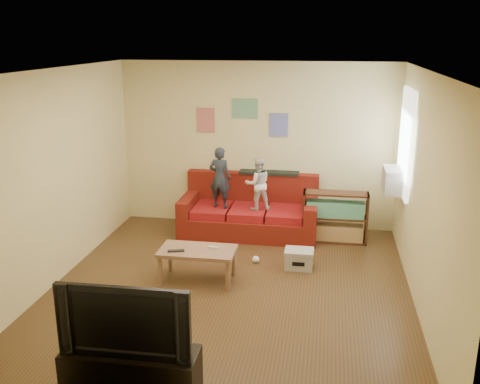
% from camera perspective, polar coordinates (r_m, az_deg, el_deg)
% --- Properties ---
extents(room_shell, '(4.52, 5.02, 2.72)m').
position_cam_1_polar(room_shell, '(6.37, -1.18, 0.59)').
color(room_shell, brown).
rests_on(room_shell, ground).
extents(sofa, '(2.16, 0.99, 0.95)m').
position_cam_1_polar(sofa, '(8.64, 1.06, -2.28)').
color(sofa, maroon).
rests_on(sofa, ground).
extents(child_a, '(0.39, 0.29, 0.98)m').
position_cam_1_polar(child_a, '(8.37, -2.15, 1.55)').
color(child_a, '#252A35').
rests_on(child_a, sofa).
extents(child_b, '(0.49, 0.44, 0.83)m').
position_cam_1_polar(child_b, '(8.30, 1.91, 0.89)').
color(child_b, silver).
rests_on(child_b, sofa).
extents(coffee_table, '(0.97, 0.54, 0.44)m').
position_cam_1_polar(coffee_table, '(6.96, -4.56, -6.59)').
color(coffee_table, '#9A7157').
rests_on(coffee_table, ground).
extents(remote, '(0.22, 0.11, 0.02)m').
position_cam_1_polar(remote, '(6.88, -6.84, -6.25)').
color(remote, black).
rests_on(remote, coffee_table).
extents(game_controller, '(0.15, 0.06, 0.03)m').
position_cam_1_polar(game_controller, '(6.93, -2.86, -5.95)').
color(game_controller, silver).
rests_on(game_controller, coffee_table).
extents(bookshelf, '(0.98, 0.30, 0.79)m').
position_cam_1_polar(bookshelf, '(8.38, 10.08, -2.91)').
color(bookshelf, '#482616').
rests_on(bookshelf, ground).
extents(window, '(0.04, 1.08, 1.48)m').
position_cam_1_polar(window, '(7.89, 17.25, 5.09)').
color(window, white).
rests_on(window, room_shell).
extents(ac_unit, '(0.28, 0.55, 0.35)m').
position_cam_1_polar(ac_unit, '(7.99, 16.06, 1.20)').
color(ac_unit, '#B7B2A3').
rests_on(ac_unit, window).
extents(artwork_left, '(0.30, 0.01, 0.40)m').
position_cam_1_polar(artwork_left, '(8.84, -3.68, 7.67)').
color(artwork_left, '#D87266').
rests_on(artwork_left, room_shell).
extents(artwork_center, '(0.42, 0.01, 0.32)m').
position_cam_1_polar(artwork_center, '(8.69, 0.53, 8.88)').
color(artwork_center, '#72B27F').
rests_on(artwork_center, room_shell).
extents(artwork_right, '(0.30, 0.01, 0.38)m').
position_cam_1_polar(artwork_right, '(8.66, 4.15, 7.14)').
color(artwork_right, '#727FCC').
rests_on(artwork_right, room_shell).
extents(file_box, '(0.39, 0.30, 0.27)m').
position_cam_1_polar(file_box, '(7.43, 6.31, -7.10)').
color(file_box, beige).
rests_on(file_box, ground).
extents(tv_stand, '(1.20, 0.41, 0.45)m').
position_cam_1_polar(tv_stand, '(5.06, -11.49, -18.39)').
color(tv_stand, black).
rests_on(tv_stand, ground).
extents(television, '(1.16, 0.17, 0.67)m').
position_cam_1_polar(television, '(4.77, -11.87, -12.86)').
color(television, black).
rests_on(television, tv_stand).
extents(tissue, '(0.11, 0.11, 0.10)m').
position_cam_1_polar(tissue, '(7.59, 1.68, -7.20)').
color(tissue, white).
rests_on(tissue, ground).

